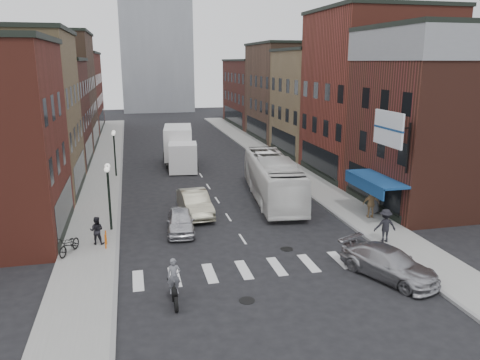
% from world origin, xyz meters
% --- Properties ---
extents(ground, '(160.00, 160.00, 0.00)m').
position_xyz_m(ground, '(0.00, 0.00, 0.00)').
color(ground, black).
rests_on(ground, ground).
extents(sidewalk_left, '(3.00, 74.00, 0.15)m').
position_xyz_m(sidewalk_left, '(-8.50, 22.00, 0.07)').
color(sidewalk_left, gray).
rests_on(sidewalk_left, ground).
extents(sidewalk_right, '(3.00, 74.00, 0.15)m').
position_xyz_m(sidewalk_right, '(8.50, 22.00, 0.07)').
color(sidewalk_right, gray).
rests_on(sidewalk_right, ground).
extents(curb_left, '(0.20, 74.00, 0.16)m').
position_xyz_m(curb_left, '(-7.00, 22.00, 0.00)').
color(curb_left, gray).
rests_on(curb_left, ground).
extents(curb_right, '(0.20, 74.00, 0.16)m').
position_xyz_m(curb_right, '(7.00, 22.00, 0.00)').
color(curb_right, gray).
rests_on(curb_right, ground).
extents(crosswalk_stripes, '(12.00, 2.20, 0.01)m').
position_xyz_m(crosswalk_stripes, '(0.00, -3.00, 0.00)').
color(crosswalk_stripes, silver).
rests_on(crosswalk_stripes, ground).
extents(bldg_left_mid_a, '(10.30, 10.20, 12.30)m').
position_xyz_m(bldg_left_mid_a, '(-14.99, 14.00, 6.15)').
color(bldg_left_mid_a, olive).
rests_on(bldg_left_mid_a, ground).
extents(bldg_left_mid_b, '(10.30, 10.20, 10.30)m').
position_xyz_m(bldg_left_mid_b, '(-14.99, 24.00, 5.15)').
color(bldg_left_mid_b, '#4E261C').
rests_on(bldg_left_mid_b, ground).
extents(bldg_left_far_a, '(10.30, 12.20, 13.30)m').
position_xyz_m(bldg_left_far_a, '(-14.99, 35.00, 6.65)').
color(bldg_left_far_a, '#4D3526').
rests_on(bldg_left_far_a, ground).
extents(bldg_left_far_b, '(10.30, 16.20, 11.30)m').
position_xyz_m(bldg_left_far_b, '(-14.99, 49.00, 5.65)').
color(bldg_left_far_b, maroon).
rests_on(bldg_left_far_b, ground).
extents(bldg_right_corner, '(10.30, 9.20, 12.30)m').
position_xyz_m(bldg_right_corner, '(14.99, 4.50, 6.15)').
color(bldg_right_corner, '#4E261C').
rests_on(bldg_right_corner, ground).
extents(bldg_right_mid_a, '(10.30, 10.20, 14.30)m').
position_xyz_m(bldg_right_mid_a, '(15.00, 14.00, 7.15)').
color(bldg_right_mid_a, maroon).
rests_on(bldg_right_mid_a, ground).
extents(bldg_right_mid_b, '(10.30, 10.20, 11.30)m').
position_xyz_m(bldg_right_mid_b, '(14.99, 24.00, 5.65)').
color(bldg_right_mid_b, olive).
rests_on(bldg_right_mid_b, ground).
extents(bldg_right_far_a, '(10.30, 12.20, 12.30)m').
position_xyz_m(bldg_right_far_a, '(14.99, 35.00, 6.15)').
color(bldg_right_far_a, '#4D3526').
rests_on(bldg_right_far_a, ground).
extents(bldg_right_far_b, '(10.30, 16.20, 10.30)m').
position_xyz_m(bldg_right_far_b, '(14.99, 49.00, 5.15)').
color(bldg_right_far_b, '#4E261C').
rests_on(bldg_right_far_b, ground).
extents(awning_blue, '(1.80, 5.00, 0.78)m').
position_xyz_m(awning_blue, '(8.93, 2.50, 2.63)').
color(awning_blue, navy).
rests_on(awning_blue, ground).
extents(billboard_sign, '(1.52, 3.00, 3.70)m').
position_xyz_m(billboard_sign, '(8.59, 0.50, 6.13)').
color(billboard_sign, black).
rests_on(billboard_sign, ground).
extents(streetlamp_near, '(0.32, 1.22, 4.11)m').
position_xyz_m(streetlamp_near, '(-7.40, 4.00, 2.91)').
color(streetlamp_near, black).
rests_on(streetlamp_near, ground).
extents(streetlamp_far, '(0.32, 1.22, 4.11)m').
position_xyz_m(streetlamp_far, '(-7.40, 18.00, 2.91)').
color(streetlamp_far, black).
rests_on(streetlamp_far, ground).
extents(bike_rack, '(0.08, 0.68, 0.80)m').
position_xyz_m(bike_rack, '(-7.60, 1.30, 0.55)').
color(bike_rack, '#D8590C').
rests_on(bike_rack, sidewalk_left).
extents(box_truck, '(3.21, 8.80, 3.73)m').
position_xyz_m(box_truck, '(-1.42, 21.24, 1.84)').
color(box_truck, white).
rests_on(box_truck, ground).
extents(motorcycle_rider, '(0.58, 2.01, 2.05)m').
position_xyz_m(motorcycle_rider, '(-4.53, -5.55, 0.96)').
color(motorcycle_rider, black).
rests_on(motorcycle_rider, ground).
extents(transit_bus, '(4.02, 11.78, 3.22)m').
position_xyz_m(transit_bus, '(4.03, 8.21, 1.61)').
color(transit_bus, white).
rests_on(transit_bus, ground).
extents(sedan_left_near, '(1.97, 4.15, 1.37)m').
position_xyz_m(sedan_left_near, '(-3.34, 3.00, 0.68)').
color(sedan_left_near, silver).
rests_on(sedan_left_near, ground).
extents(sedan_left_far, '(2.02, 5.04, 1.63)m').
position_xyz_m(sedan_left_far, '(-2.06, 6.00, 0.81)').
color(sedan_left_far, '#B3AE91').
rests_on(sedan_left_far, ground).
extents(curb_car, '(3.80, 5.30, 1.43)m').
position_xyz_m(curb_car, '(5.56, -5.36, 0.71)').
color(curb_car, '#A9A8AD').
rests_on(curb_car, ground).
extents(parked_bicycle, '(1.37, 2.00, 0.99)m').
position_xyz_m(parked_bicycle, '(-9.41, 0.72, 0.65)').
color(parked_bicycle, black).
rests_on(parked_bicycle, sidewalk_left).
extents(ped_left_solo, '(0.84, 0.58, 1.57)m').
position_xyz_m(ped_left_solo, '(-8.08, 1.79, 0.94)').
color(ped_left_solo, black).
rests_on(ped_left_solo, sidewalk_left).
extents(ped_right_a, '(1.31, 0.80, 1.89)m').
position_xyz_m(ped_right_a, '(7.56, -1.54, 1.10)').
color(ped_right_a, black).
rests_on(ped_right_a, sidewalk_right).
extents(ped_right_b, '(1.17, 0.75, 1.84)m').
position_xyz_m(ped_right_b, '(8.87, 2.45, 1.07)').
color(ped_right_b, '#97764C').
rests_on(ped_right_b, sidewalk_right).
extents(ped_right_c, '(0.95, 0.78, 1.69)m').
position_xyz_m(ped_right_c, '(9.58, 3.15, 0.99)').
color(ped_right_c, '#53555A').
rests_on(ped_right_c, sidewalk_right).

